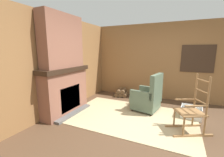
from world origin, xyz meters
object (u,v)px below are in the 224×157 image
laundry_basket (191,112)px  oil_lamp_vase (55,65)px  armchair (148,98)px  firewood_stack (121,93)px  storage_case (64,65)px  rocking_chair (191,113)px

laundry_basket → oil_lamp_vase: oil_lamp_vase is taller
armchair → oil_lamp_vase: size_ratio=4.72×
firewood_stack → laundry_basket: 2.43m
storage_case → oil_lamp_vase: bearing=-90.0°
rocking_chair → firewood_stack: 2.79m
armchair → storage_case: (-2.02, -0.98, 0.93)m
armchair → oil_lamp_vase: (-2.02, -1.30, 0.94)m
oil_lamp_vase → storage_case: 0.32m
firewood_stack → oil_lamp_vase: bearing=-111.0°
armchair → storage_case: 2.43m
rocking_chair → oil_lamp_vase: (-3.06, -0.56, 0.90)m
armchair → laundry_basket: (1.09, 0.02, -0.23)m
laundry_basket → oil_lamp_vase: bearing=-157.0°
armchair → oil_lamp_vase: bearing=43.5°
rocking_chair → firewood_stack: rocking_chair is taller
rocking_chair → laundry_basket: size_ratio=2.38×
armchair → storage_case: bearing=36.5°
armchair → firewood_stack: (-1.15, 0.96, -0.25)m
firewood_stack → armchair: bearing=-39.9°
rocking_chair → oil_lamp_vase: size_ratio=5.34×
laundry_basket → storage_case: (-3.11, -1.00, 1.16)m
laundry_basket → storage_case: bearing=-162.2°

